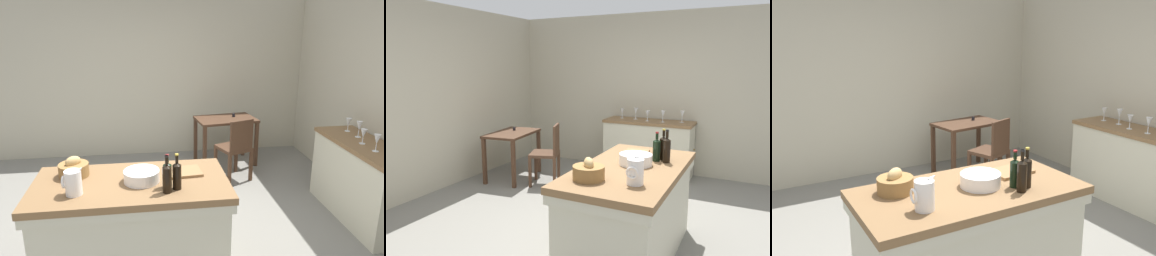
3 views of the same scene
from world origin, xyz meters
The scene contains 17 objects.
ground_plane centered at (0.00, 0.00, 0.00)m, with size 6.76×6.76×0.00m, color slate.
wall_back centered at (0.00, 2.60, 1.30)m, with size 5.32×0.12×2.60m, color #B2AA93.
island_table centered at (-0.27, -0.47, 0.47)m, with size 1.66×0.86×0.87m.
side_cabinet centered at (2.26, 0.09, 0.45)m, with size 0.52×1.41×0.89m.
writing_desk centered at (1.13, 1.93, 0.62)m, with size 0.97×0.67×0.79m.
wooden_chair centered at (1.12, 1.27, 0.49)m, with size 0.51×0.51×0.91m.
pitcher centered at (-0.71, -0.65, 0.97)m, with size 0.17×0.13×0.24m.
wash_bowl centered at (-0.18, -0.49, 0.92)m, with size 0.30×0.30×0.10m, color white.
bread_basket centered at (-0.76, -0.29, 0.93)m, with size 0.26×0.26×0.18m.
cutting_board centered at (0.19, -0.37, 0.88)m, with size 0.32×0.24×0.02m, color olive.
wine_bottle_dark centered at (0.11, -0.67, 0.99)m, with size 0.07×0.07×0.30m.
wine_bottle_amber centered at (0.03, -0.62, 0.98)m, with size 0.07×0.07×0.28m.
wine_bottle_green centered at (0.02, -0.72, 0.99)m, with size 0.07×0.07×0.31m.
wine_glass_left centered at (2.21, -0.14, 1.01)m, with size 0.07×0.07×0.18m.
wine_glass_middle centered at (2.22, 0.10, 1.00)m, with size 0.07×0.07×0.17m.
wine_glass_right centered at (2.31, 0.32, 1.02)m, with size 0.07×0.07×0.19m.
wine_glass_far_right centered at (2.31, 0.56, 1.00)m, with size 0.07×0.07×0.16m.
Camera 1 is at (-0.15, -3.33, 2.18)m, focal length 33.83 mm.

